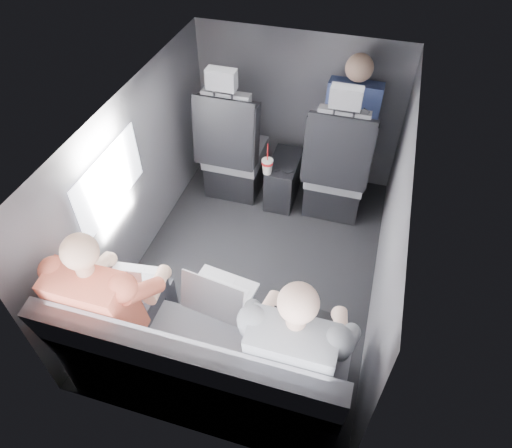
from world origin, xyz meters
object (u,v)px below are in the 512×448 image
(laptop_white, at_px, (127,281))
(soda_cup, at_px, (267,166))
(passenger_rear_left, at_px, (115,300))
(passenger_front_right, at_px, (351,120))
(front_seat_right, at_px, (336,173))
(passenger_rear_right, at_px, (296,347))
(laptop_black, at_px, (304,326))
(rear_bench, at_px, (203,369))
(center_console, at_px, (284,179))
(front_seat_left, at_px, (233,155))
(laptop_silver, at_px, (218,293))

(laptop_white, bearing_deg, soda_cup, 73.51)
(passenger_rear_left, relative_size, passenger_front_right, 1.42)
(front_seat_right, xyz_separation_m, passenger_rear_right, (0.06, -1.81, 0.24))
(laptop_black, bearing_deg, passenger_rear_right, -94.33)
(rear_bench, distance_m, soda_cup, 1.75)
(front_seat_right, height_order, center_console, front_seat_right)
(passenger_rear_right, bearing_deg, front_seat_left, 117.90)
(laptop_white, height_order, passenger_front_right, passenger_front_right)
(front_seat_right, height_order, laptop_black, front_seat_right)
(rear_bench, bearing_deg, front_seat_left, 103.31)
(front_seat_right, bearing_deg, laptop_white, -120.94)
(passenger_rear_left, bearing_deg, laptop_white, 90.17)
(laptop_silver, bearing_deg, rear_bench, -90.40)
(laptop_silver, bearing_deg, laptop_white, -173.30)
(front_seat_left, distance_m, passenger_front_right, 1.03)
(passenger_front_right, bearing_deg, center_console, -155.62)
(front_seat_right, bearing_deg, passenger_front_right, 83.10)
(passenger_rear_right, xyz_separation_m, passenger_front_right, (-0.03, 2.07, 0.12))
(laptop_black, bearing_deg, center_console, 106.83)
(passenger_rear_left, bearing_deg, soda_cup, 74.94)
(passenger_rear_left, bearing_deg, front_seat_right, 61.20)
(soda_cup, bearing_deg, passenger_rear_right, -69.80)
(passenger_front_right, bearing_deg, soda_cup, -144.38)
(rear_bench, bearing_deg, passenger_front_right, 77.44)
(laptop_silver, xyz_separation_m, passenger_front_right, (0.48, 1.85, 0.12))
(front_seat_right, xyz_separation_m, rear_bench, (-0.45, -1.90, -0.09))
(soda_cup, distance_m, passenger_rear_right, 1.76)
(passenger_front_right, bearing_deg, front_seat_left, -164.52)
(front_seat_right, bearing_deg, laptop_silver, -105.69)
(front_seat_right, xyz_separation_m, laptop_black, (0.07, -1.67, 0.23))
(front_seat_left, xyz_separation_m, passenger_front_right, (0.93, 0.26, 0.36))
(rear_bench, bearing_deg, passenger_rear_left, 170.10)
(laptop_silver, relative_size, laptop_black, 1.15)
(passenger_rear_left, bearing_deg, passenger_rear_right, -0.01)
(front_seat_right, height_order, passenger_rear_left, front_seat_right)
(front_seat_left, relative_size, laptop_silver, 3.14)
(soda_cup, distance_m, laptop_white, 1.57)
(passenger_front_right, bearing_deg, passenger_rear_left, -116.39)
(soda_cup, relative_size, passenger_rear_right, 0.23)
(center_console, height_order, passenger_rear_left, passenger_rear_left)
(soda_cup, relative_size, passenger_front_right, 0.32)
(rear_bench, height_order, laptop_silver, rear_bench)
(front_seat_left, distance_m, laptop_black, 1.94)
(front_seat_left, distance_m, laptop_white, 1.68)
(laptop_white, relative_size, passenger_front_right, 0.37)
(laptop_silver, bearing_deg, front_seat_right, 74.31)
(front_seat_left, distance_m, rear_bench, 1.96)
(rear_bench, height_order, passenger_rear_right, passenger_rear_right)
(laptop_silver, relative_size, passenger_front_right, 0.46)
(front_seat_right, relative_size, soda_cup, 4.44)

